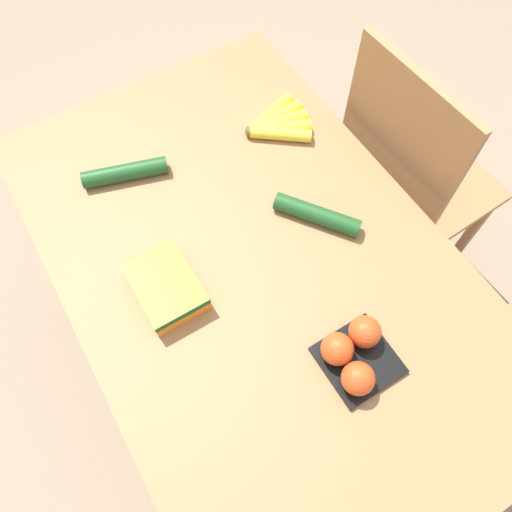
% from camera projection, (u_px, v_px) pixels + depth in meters
% --- Properties ---
extents(ground_plane, '(12.00, 12.00, 0.00)m').
position_uv_depth(ground_plane, '(256.00, 354.00, 1.79)').
color(ground_plane, gray).
extents(dining_table, '(1.34, 0.84, 0.72)m').
position_uv_depth(dining_table, '(256.00, 280.00, 1.23)').
color(dining_table, '#9E7044').
rests_on(dining_table, ground_plane).
extents(chair, '(0.44, 0.42, 0.97)m').
position_uv_depth(chair, '(407.00, 181.00, 1.53)').
color(chair, '#A87547').
rests_on(chair, ground_plane).
extents(banana_bunch, '(0.17, 0.18, 0.03)m').
position_uv_depth(banana_bunch, '(276.00, 124.00, 1.32)').
color(banana_bunch, brown).
rests_on(banana_bunch, dining_table).
extents(tomato_pack, '(0.15, 0.15, 0.08)m').
position_uv_depth(tomato_pack, '(354.00, 354.00, 1.01)').
color(tomato_pack, black).
rests_on(tomato_pack, dining_table).
extents(carrot_bag, '(0.18, 0.13, 0.05)m').
position_uv_depth(carrot_bag, '(166.00, 286.00, 1.09)').
color(carrot_bag, orange).
rests_on(carrot_bag, dining_table).
extents(cucumber_near, '(0.10, 0.21, 0.04)m').
position_uv_depth(cucumber_near, '(125.00, 172.00, 1.24)').
color(cucumber_near, '#1E5123').
rests_on(cucumber_near, dining_table).
extents(cucumber_far, '(0.20, 0.16, 0.04)m').
position_uv_depth(cucumber_far, '(317.00, 215.00, 1.18)').
color(cucumber_far, '#1E5123').
rests_on(cucumber_far, dining_table).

